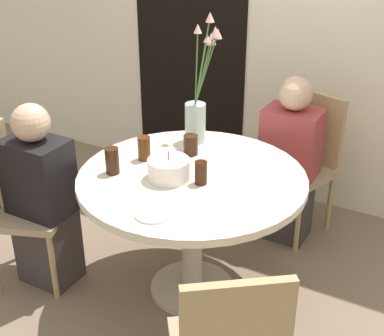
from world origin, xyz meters
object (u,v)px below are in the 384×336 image
chair_far_back (304,156)px  person_guest (42,203)px  chair_right_flank (14,199)px  birthday_cake (169,169)px  drink_glass_2 (191,145)px  drink_glass_1 (144,148)px  person_woman (289,166)px  side_plate (154,213)px  drink_glass_3 (201,173)px  drink_glass_0 (112,161)px  flower_vase (198,105)px

chair_far_back → person_guest: 1.64m
chair_right_flank → birthday_cake: bearing=-93.4°
birthday_cake → drink_glass_2: bearing=98.3°
drink_glass_1 → chair_right_flank: bearing=-147.1°
person_woman → person_guest: same height
drink_glass_1 → person_guest: bearing=-143.8°
chair_right_flank → side_plate: (0.96, -0.06, 0.22)m
chair_right_flank → drink_glass_1: bearing=-78.3°
drink_glass_3 → drink_glass_0: bearing=-165.1°
side_plate → person_woman: (0.22, 1.20, -0.23)m
side_plate → birthday_cake: bearing=109.9°
person_guest → birthday_cake: bearing=17.0°
chair_far_back → flower_vase: size_ratio=1.23×
drink_glass_3 → person_woman: person_woman is taller
side_plate → drink_glass_2: size_ratio=1.57×
person_woman → drink_glass_2: bearing=-123.7°
flower_vase → person_woman: bearing=42.3°
chair_far_back → drink_glass_3: 1.06m
drink_glass_0 → drink_glass_3: bearing=14.9°
drink_glass_0 → drink_glass_2: (0.24, 0.39, -0.01)m
side_plate → drink_glass_3: 0.37m
flower_vase → drink_glass_3: size_ratio=6.31×
drink_glass_0 → person_woman: (0.62, 0.96, -0.30)m
flower_vase → drink_glass_2: bearing=-73.9°
side_plate → chair_right_flank: bearing=176.5°
chair_right_flank → flower_vase: bearing=-65.8°
chair_far_back → flower_vase: 0.85m
chair_right_flank → person_guest: 0.16m
chair_far_back → birthday_cake: bearing=-92.7°
chair_far_back → person_woman: person_woman is taller
person_woman → drink_glass_3: bearing=-101.5°
side_plate → drink_glass_2: (-0.16, 0.63, 0.05)m
drink_glass_0 → drink_glass_3: drink_glass_0 is taller
chair_far_back → chair_right_flank: size_ratio=1.00×
person_woman → flower_vase: bearing=-137.7°
chair_right_flank → person_woman: (1.17, 1.14, -0.01)m
drink_glass_0 → side_plate: bearing=-30.8°
flower_vase → drink_glass_2: flower_vase is taller
drink_glass_2 → side_plate: bearing=-75.5°
flower_vase → side_plate: (0.21, -0.81, -0.21)m
chair_right_flank → drink_glass_2: size_ratio=8.33×
drink_glass_2 → person_guest: person_guest is taller
side_plate → drink_glass_1: bearing=127.7°
drink_glass_1 → drink_glass_2: drink_glass_1 is taller
chair_right_flank → person_woman: 1.64m
drink_glass_2 → chair_right_flank: bearing=-144.2°
chair_far_back → chair_right_flank: bearing=-115.5°
birthday_cake → person_woman: person_woman is taller
person_woman → person_guest: size_ratio=1.00×
chair_far_back → drink_glass_0: chair_far_back is taller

